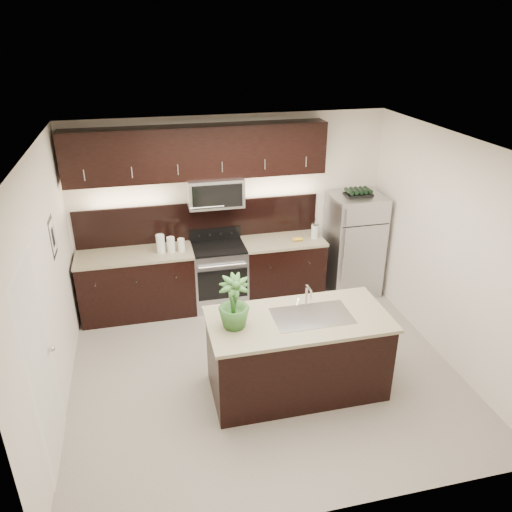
{
  "coord_description": "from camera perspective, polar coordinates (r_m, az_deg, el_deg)",
  "views": [
    {
      "loc": [
        -1.21,
        -4.73,
        3.8
      ],
      "look_at": [
        0.03,
        0.55,
        1.26
      ],
      "focal_mm": 35.0,
      "sensor_mm": 36.0,
      "label": 1
    }
  ],
  "objects": [
    {
      "name": "wine_rack",
      "position": [
        7.37,
        11.62,
        7.15
      ],
      "size": [
        0.38,
        0.24,
        0.09
      ],
      "color": "black",
      "rests_on": "refrigerator"
    },
    {
      "name": "french_press",
      "position": [
        7.33,
        6.72,
        2.89
      ],
      "size": [
        0.11,
        0.11,
        0.31
      ],
      "rotation": [
        0.0,
        0.0,
        -0.16
      ],
      "color": "silver",
      "rests_on": "counter_run"
    },
    {
      "name": "canisters",
      "position": [
        6.93,
        -9.98,
        1.33
      ],
      "size": [
        0.39,
        0.13,
        0.26
      ],
      "rotation": [
        0.0,
        0.0,
        -0.06
      ],
      "color": "silver",
      "rests_on": "counter_run"
    },
    {
      "name": "bananas",
      "position": [
        7.24,
        4.42,
        1.94
      ],
      "size": [
        0.16,
        0.13,
        0.05
      ],
      "primitive_type": "ellipsoid",
      "rotation": [
        0.0,
        0.0,
        -0.04
      ],
      "color": "gold",
      "rests_on": "counter_run"
    },
    {
      "name": "plant",
      "position": [
        5.09,
        -2.56,
        -5.31
      ],
      "size": [
        0.35,
        0.35,
        0.57
      ],
      "primitive_type": "imported",
      "rotation": [
        0.0,
        0.0,
        -0.09
      ],
      "color": "#2F5F26",
      "rests_on": "island"
    },
    {
      "name": "upper_fixtures",
      "position": [
        6.81,
        -6.39,
        10.81
      ],
      "size": [
        3.49,
        0.4,
        1.66
      ],
      "color": "black",
      "rests_on": "counter_run"
    },
    {
      "name": "counter_run",
      "position": [
        7.27,
        -5.82,
        -2.34
      ],
      "size": [
        3.51,
        0.65,
        0.94
      ],
      "color": "black",
      "rests_on": "ground"
    },
    {
      "name": "sink_faucet",
      "position": [
        5.44,
        6.4,
        -6.64
      ],
      "size": [
        0.84,
        0.5,
        0.28
      ],
      "color": "silver",
      "rests_on": "island"
    },
    {
      "name": "refrigerator",
      "position": [
        7.66,
        11.09,
        1.31
      ],
      "size": [
        0.75,
        0.68,
        1.55
      ],
      "primitive_type": "cube",
      "color": "#B2B2B7",
      "rests_on": "ground"
    },
    {
      "name": "room_walls",
      "position": [
        5.26,
        -0.06,
        1.47
      ],
      "size": [
        4.52,
        4.02,
        2.71
      ],
      "color": "silver",
      "rests_on": "ground"
    },
    {
      "name": "island",
      "position": [
        5.66,
        4.73,
        -11.07
      ],
      "size": [
        1.96,
        0.96,
        0.94
      ],
      "color": "black",
      "rests_on": "ground"
    },
    {
      "name": "ground",
      "position": [
        6.18,
        0.89,
        -12.85
      ],
      "size": [
        4.5,
        4.5,
        0.0
      ],
      "primitive_type": "plane",
      "color": "gray",
      "rests_on": "ground"
    }
  ]
}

